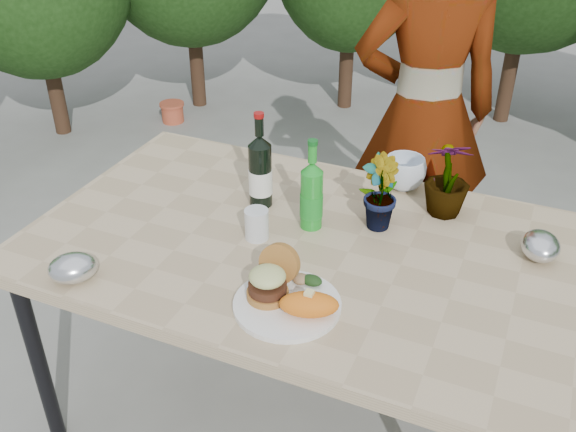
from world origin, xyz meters
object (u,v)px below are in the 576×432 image
at_px(wine_bottle, 260,172).
at_px(person, 424,113).
at_px(dinner_plate, 287,305).
at_px(patio_table, 299,256).

xyz_separation_m(wine_bottle, person, (0.34, 0.81, -0.06)).
bearing_deg(person, wine_bottle, 43.08).
bearing_deg(dinner_plate, wine_bottle, 122.93).
xyz_separation_m(patio_table, wine_bottle, (-0.19, 0.15, 0.17)).
height_order(patio_table, wine_bottle, wine_bottle).
bearing_deg(patio_table, wine_bottle, 143.17).
bearing_deg(wine_bottle, dinner_plate, -58.55).
xyz_separation_m(patio_table, dinner_plate, (0.09, -0.30, 0.06)).
xyz_separation_m(patio_table, person, (0.15, 0.96, 0.12)).
bearing_deg(person, patio_table, 57.13).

